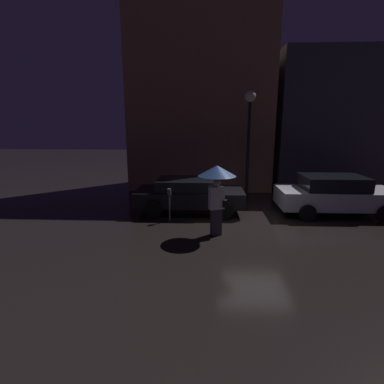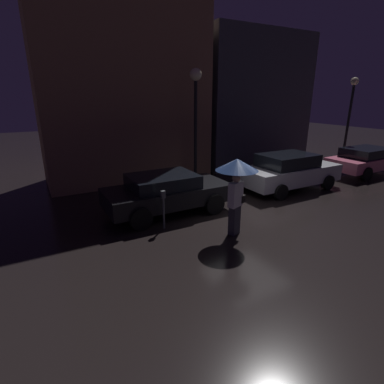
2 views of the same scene
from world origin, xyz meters
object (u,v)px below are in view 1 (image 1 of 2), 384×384
parked_car_black (189,194)px  parking_meter (169,201)px  pedestrian_with_umbrella (217,180)px  street_lamp_near (249,119)px  parked_car_silver (335,194)px

parked_car_black → parking_meter: 1.33m
pedestrian_with_umbrella → street_lamp_near: 5.66m
parked_car_black → parked_car_silver: bearing=0.0°
parked_car_silver → parking_meter: bearing=-169.7°
parked_car_silver → street_lamp_near: bearing=138.8°
parked_car_black → street_lamp_near: (2.60, 2.61, 2.92)m
street_lamp_near → parked_car_silver: bearing=-41.0°
parked_car_silver → pedestrian_with_umbrella: bearing=-152.3°
parked_car_silver → street_lamp_near: street_lamp_near is taller
pedestrian_with_umbrella → parking_meter: pedestrian_with_umbrella is taller
parked_car_silver → street_lamp_near: (-3.03, 2.64, 2.87)m
parked_car_black → parked_car_silver: (5.63, -0.02, 0.05)m
parked_car_black → pedestrian_with_umbrella: 2.87m
parked_car_black → pedestrian_with_umbrella: (1.00, -2.48, 1.04)m
parked_car_black → parking_meter: (-0.63, -1.18, 0.01)m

